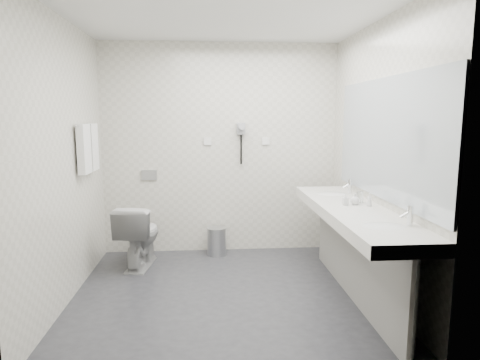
{
  "coord_description": "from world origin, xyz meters",
  "views": [
    {
      "loc": [
        -0.15,
        -3.71,
        1.64
      ],
      "look_at": [
        0.15,
        0.15,
        1.05
      ],
      "focal_mm": 31.23,
      "sensor_mm": 36.0,
      "label": 1
    }
  ],
  "objects": [
    {
      "name": "floor",
      "position": [
        0.0,
        0.0,
        0.0
      ],
      "size": [
        2.8,
        2.8,
        0.0
      ],
      "primitive_type": "plane",
      "color": "#2B2B30",
      "rests_on": "ground"
    },
    {
      "name": "ceiling",
      "position": [
        0.0,
        0.0,
        2.5
      ],
      "size": [
        2.8,
        2.8,
        0.0
      ],
      "primitive_type": "plane",
      "rotation": [
        3.14,
        0.0,
        0.0
      ],
      "color": "silver",
      "rests_on": "wall_back"
    },
    {
      "name": "wall_back",
      "position": [
        0.0,
        1.3,
        1.25
      ],
      "size": [
        2.8,
        0.0,
        2.8
      ],
      "primitive_type": "plane",
      "rotation": [
        1.57,
        0.0,
        0.0
      ],
      "color": "beige",
      "rests_on": "floor"
    },
    {
      "name": "wall_front",
      "position": [
        0.0,
        -1.3,
        1.25
      ],
      "size": [
        2.8,
        0.0,
        2.8
      ],
      "primitive_type": "plane",
      "rotation": [
        -1.57,
        0.0,
        0.0
      ],
      "color": "beige",
      "rests_on": "floor"
    },
    {
      "name": "wall_left",
      "position": [
        -1.4,
        0.0,
        1.25
      ],
      "size": [
        0.0,
        2.6,
        2.6
      ],
      "primitive_type": "plane",
      "rotation": [
        1.57,
        0.0,
        1.57
      ],
      "color": "beige",
      "rests_on": "floor"
    },
    {
      "name": "wall_right",
      "position": [
        1.4,
        0.0,
        1.25
      ],
      "size": [
        0.0,
        2.6,
        2.6
      ],
      "primitive_type": "plane",
      "rotation": [
        1.57,
        0.0,
        -1.57
      ],
      "color": "beige",
      "rests_on": "floor"
    },
    {
      "name": "vanity_counter",
      "position": [
        1.12,
        -0.2,
        0.8
      ],
      "size": [
        0.55,
        2.2,
        0.1
      ],
      "primitive_type": "cube",
      "color": "silver",
      "rests_on": "floor"
    },
    {
      "name": "vanity_panel",
      "position": [
        1.15,
        -0.2,
        0.38
      ],
      "size": [
        0.03,
        2.15,
        0.75
      ],
      "primitive_type": "cube",
      "color": "gray",
      "rests_on": "floor"
    },
    {
      "name": "vanity_post_near",
      "position": [
        1.18,
        -1.24,
        0.38
      ],
      "size": [
        0.06,
        0.06,
        0.75
      ],
      "primitive_type": "cylinder",
      "color": "silver",
      "rests_on": "floor"
    },
    {
      "name": "vanity_post_far",
      "position": [
        1.18,
        0.84,
        0.38
      ],
      "size": [
        0.06,
        0.06,
        0.75
      ],
      "primitive_type": "cylinder",
      "color": "silver",
      "rests_on": "floor"
    },
    {
      "name": "mirror",
      "position": [
        1.39,
        -0.2,
        1.45
      ],
      "size": [
        0.02,
        2.2,
        1.05
      ],
      "primitive_type": "cube",
      "color": "#B2BCC6",
      "rests_on": "wall_right"
    },
    {
      "name": "basin_near",
      "position": [
        1.12,
        -0.85,
        0.83
      ],
      "size": [
        0.4,
        0.31,
        0.05
      ],
      "primitive_type": "ellipsoid",
      "color": "white",
      "rests_on": "vanity_counter"
    },
    {
      "name": "basin_far",
      "position": [
        1.12,
        0.45,
        0.83
      ],
      "size": [
        0.4,
        0.31,
        0.05
      ],
      "primitive_type": "ellipsoid",
      "color": "white",
      "rests_on": "vanity_counter"
    },
    {
      "name": "faucet_near",
      "position": [
        1.32,
        -0.85,
        0.92
      ],
      "size": [
        0.04,
        0.04,
        0.15
      ],
      "primitive_type": "cylinder",
      "color": "silver",
      "rests_on": "vanity_counter"
    },
    {
      "name": "faucet_far",
      "position": [
        1.32,
        0.45,
        0.92
      ],
      "size": [
        0.04,
        0.04,
        0.15
      ],
      "primitive_type": "cylinder",
      "color": "silver",
      "rests_on": "vanity_counter"
    },
    {
      "name": "soap_bottle_a",
      "position": [
        1.08,
        -0.12,
        0.9
      ],
      "size": [
        0.05,
        0.05,
        0.1
      ],
      "primitive_type": "imported",
      "rotation": [
        0.0,
        0.0,
        0.1
      ],
      "color": "white",
      "rests_on": "vanity_counter"
    },
    {
      "name": "soap_bottle_b",
      "position": [
        1.18,
        -0.1,
        0.9
      ],
      "size": [
        0.11,
        0.11,
        0.1
      ],
      "primitive_type": "imported",
      "rotation": [
        0.0,
        0.0,
        -0.65
      ],
      "color": "white",
      "rests_on": "vanity_counter"
    },
    {
      "name": "soap_bottle_c",
      "position": [
        1.28,
        -0.18,
        0.91
      ],
      "size": [
        0.06,
        0.06,
        0.11
      ],
      "primitive_type": "imported",
      "rotation": [
        0.0,
        0.0,
        -0.33
      ],
      "color": "white",
      "rests_on": "vanity_counter"
    },
    {
      "name": "glass_left",
      "position": [
        1.25,
        -0.03,
        0.9
      ],
      "size": [
        0.06,
        0.06,
        0.11
      ],
      "primitive_type": "cylinder",
      "rotation": [
        0.0,
        0.0,
        -0.12
      ],
      "color": "silver",
      "rests_on": "vanity_counter"
    },
    {
      "name": "toilet",
      "position": [
        -0.91,
        0.8,
        0.35
      ],
      "size": [
        0.49,
        0.74,
        0.7
      ],
      "primitive_type": "imported",
      "rotation": [
        0.0,
        0.0,
        3.0
      ],
      "color": "white",
      "rests_on": "floor"
    },
    {
      "name": "flush_plate",
      "position": [
        -0.85,
        1.29,
        0.95
      ],
      "size": [
        0.18,
        0.02,
        0.12
      ],
      "primitive_type": "cube",
      "color": "#B2B5BA",
      "rests_on": "wall_back"
    },
    {
      "name": "pedal_bin",
      "position": [
        -0.05,
        1.1,
        0.16
      ],
      "size": [
        0.29,
        0.29,
        0.32
      ],
      "primitive_type": "cylinder",
      "rotation": [
        0.0,
        0.0,
        -0.32
      ],
      "color": "#B2B5BA",
      "rests_on": "floor"
    },
    {
      "name": "bin_lid",
      "position": [
        -0.05,
        1.1,
        0.33
      ],
      "size": [
        0.23,
        0.23,
        0.02
      ],
      "primitive_type": "cylinder",
      "color": "#B2B5BA",
      "rests_on": "pedal_bin"
    },
    {
      "name": "towel_rail",
      "position": [
        -1.35,
        0.55,
        1.55
      ],
      "size": [
        0.02,
        0.62,
        0.02
      ],
      "primitive_type": "cylinder",
      "rotation": [
        1.57,
        0.0,
        0.0
      ],
      "color": "silver",
      "rests_on": "wall_left"
    },
    {
      "name": "towel_near",
      "position": [
        -1.34,
        0.41,
        1.33
      ],
      "size": [
        0.07,
        0.24,
        0.48
      ],
      "primitive_type": "cube",
      "color": "white",
      "rests_on": "towel_rail"
    },
    {
      "name": "towel_far",
      "position": [
        -1.34,
        0.69,
        1.33
      ],
      "size": [
        0.07,
        0.24,
        0.48
      ],
      "primitive_type": "cube",
      "color": "white",
      "rests_on": "towel_rail"
    },
    {
      "name": "dryer_cradle",
      "position": [
        0.25,
        1.27,
        1.5
      ],
      "size": [
        0.1,
        0.04,
        0.14
      ],
      "primitive_type": "cube",
      "color": "#98999D",
      "rests_on": "wall_back"
    },
    {
      "name": "dryer_barrel",
      "position": [
        0.25,
        1.2,
        1.53
      ],
      "size": [
        0.08,
        0.14,
        0.08
      ],
      "primitive_type": "cylinder",
      "rotation": [
        1.57,
        0.0,
        0.0
      ],
      "color": "#98999D",
      "rests_on": "dryer_cradle"
    },
    {
      "name": "dryer_cord",
      "position": [
        0.25,
        1.26,
        1.25
      ],
      "size": [
        0.02,
        0.02,
        0.35
      ],
      "primitive_type": "cylinder",
      "color": "black",
      "rests_on": "dryer_cradle"
    },
    {
      "name": "switch_plate_a",
      "position": [
        -0.15,
        1.29,
        1.35
      ],
      "size": [
        0.09,
        0.02,
        0.09
      ],
      "primitive_type": "cube",
      "color": "white",
      "rests_on": "wall_back"
    },
    {
      "name": "switch_plate_b",
      "position": [
        0.55,
        1.29,
        1.35
      ],
      "size": [
        0.09,
        0.02,
        0.09
      ],
      "primitive_type": "cube",
      "color": "white",
      "rests_on": "wall_back"
    }
  ]
}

